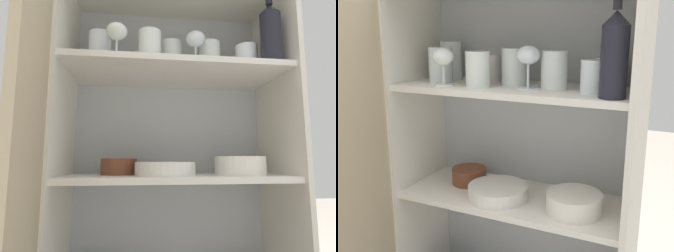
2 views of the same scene
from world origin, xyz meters
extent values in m
cube|color=#B2B7BC|center=(0.00, 0.31, 0.66)|extent=(0.79, 0.02, 1.33)
cube|color=silver|center=(-0.39, 0.15, 0.66)|extent=(0.02, 0.34, 1.33)
cube|color=silver|center=(0.39, 0.15, 0.66)|extent=(0.02, 0.34, 1.33)
cube|color=silver|center=(0.00, 0.15, 0.65)|extent=(0.76, 0.30, 0.02)
cube|color=silver|center=(0.00, 0.15, 1.02)|extent=(0.76, 0.30, 0.02)
cube|color=tan|center=(-0.35, -0.21, 0.66)|extent=(0.10, 0.39, 1.33)
cylinder|color=white|center=(0.13, 0.15, 1.09)|extent=(0.08, 0.08, 0.11)
cylinder|color=silver|center=(-0.12, 0.22, 1.08)|extent=(0.07, 0.07, 0.09)
cylinder|color=white|center=(-0.01, 0.18, 1.09)|extent=(0.08, 0.08, 0.12)
cylinder|color=white|center=(-0.27, 0.14, 1.09)|extent=(0.08, 0.08, 0.12)
cylinder|color=white|center=(-0.29, 0.23, 1.10)|extent=(0.08, 0.08, 0.13)
cylinder|color=white|center=(0.27, 0.24, 1.08)|extent=(0.08, 0.08, 0.09)
cylinder|color=white|center=(0.26, 0.12, 1.08)|extent=(0.08, 0.08, 0.09)
cylinder|color=white|center=(-0.10, 0.09, 1.09)|extent=(0.08, 0.08, 0.11)
cylinder|color=white|center=(-0.21, 0.06, 1.04)|extent=(0.06, 0.06, 0.01)
cylinder|color=white|center=(-0.21, 0.06, 1.07)|extent=(0.01, 0.01, 0.06)
ellipsoid|color=white|center=(-0.21, 0.06, 1.13)|extent=(0.07, 0.07, 0.06)
cylinder|color=white|center=(0.06, 0.10, 1.04)|extent=(0.06, 0.06, 0.01)
cylinder|color=white|center=(0.06, 0.10, 1.07)|extent=(0.01, 0.01, 0.07)
ellipsoid|color=white|center=(0.06, 0.10, 1.14)|extent=(0.07, 0.07, 0.06)
cylinder|color=black|center=(0.32, 0.05, 1.13)|extent=(0.07, 0.07, 0.19)
cone|color=black|center=(0.32, 0.05, 1.24)|extent=(0.07, 0.07, 0.04)
cylinder|color=black|center=(0.32, 0.05, 1.27)|extent=(0.02, 0.02, 0.04)
cylinder|color=silver|center=(-0.04, 0.11, 0.66)|extent=(0.20, 0.20, 0.01)
cylinder|color=silver|center=(-0.04, 0.11, 0.67)|extent=(0.20, 0.20, 0.01)
cylinder|color=silver|center=(-0.04, 0.11, 0.68)|extent=(0.20, 0.20, 0.01)
cylinder|color=silver|center=(-0.04, 0.11, 0.69)|extent=(0.20, 0.20, 0.01)
cylinder|color=silver|center=(-0.04, 0.11, 0.70)|extent=(0.20, 0.20, 0.01)
cylinder|color=silver|center=(0.22, 0.12, 0.69)|extent=(0.17, 0.17, 0.06)
torus|color=silver|center=(0.22, 0.12, 0.72)|extent=(0.17, 0.17, 0.01)
cylinder|color=brown|center=(-0.20, 0.19, 0.68)|extent=(0.13, 0.13, 0.06)
torus|color=brown|center=(-0.20, 0.19, 0.71)|extent=(0.13, 0.13, 0.01)
camera|label=1|loc=(-0.14, -0.76, 0.70)|focal=28.00mm
camera|label=2|loc=(0.51, -0.99, 1.21)|focal=42.00mm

